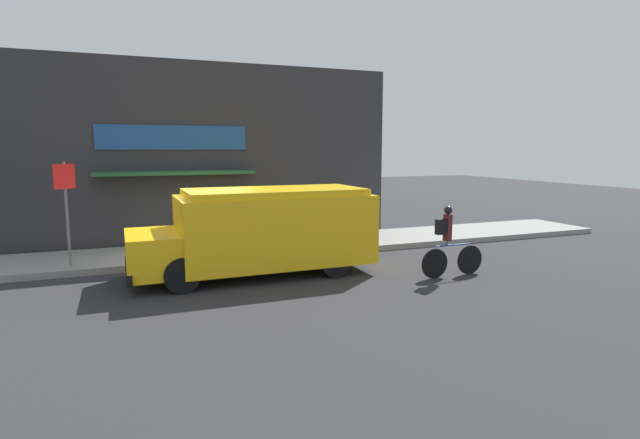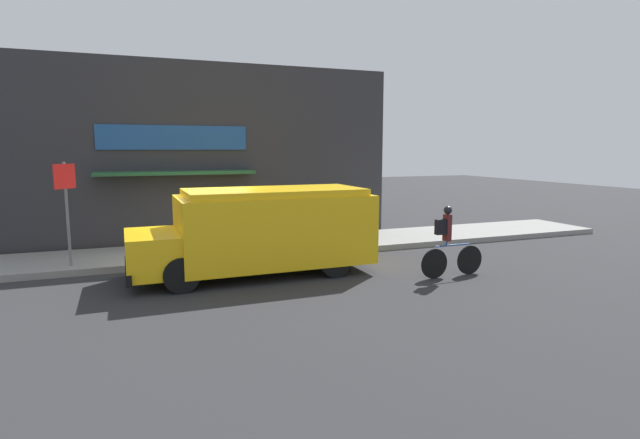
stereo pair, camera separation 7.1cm
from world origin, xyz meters
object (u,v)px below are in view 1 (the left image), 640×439
(school_bus, at_px, (263,230))
(trash_bin, at_px, (220,233))
(cyclist, at_px, (449,244))
(stop_sign_post, at_px, (66,197))

(school_bus, height_order, trash_bin, school_bus)
(school_bus, xyz_separation_m, trash_bin, (-0.54, 2.71, -0.47))
(cyclist, relative_size, stop_sign_post, 0.68)
(school_bus, relative_size, stop_sign_post, 2.25)
(stop_sign_post, distance_m, trash_bin, 4.17)
(school_bus, distance_m, cyclist, 4.52)
(school_bus, height_order, cyclist, school_bus)
(cyclist, xyz_separation_m, trash_bin, (-4.63, 4.62, -0.16))
(stop_sign_post, height_order, trash_bin, stop_sign_post)
(stop_sign_post, bearing_deg, school_bus, -22.65)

